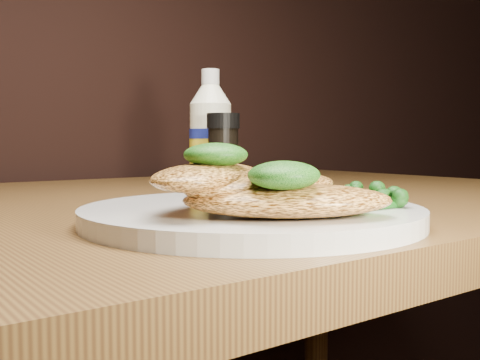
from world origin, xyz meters
TOP-DOWN VIEW (x-y plane):
  - plate at (-0.11, 0.81)m, footprint 0.30×0.30m
  - chicken_front at (-0.13, 0.74)m, footprint 0.18×0.16m
  - chicken_mid at (-0.13, 0.77)m, footprint 0.17×0.10m
  - chicken_back at (-0.16, 0.79)m, footprint 0.17×0.15m
  - pesto_front at (-0.15, 0.72)m, footprint 0.07×0.07m
  - pesto_back at (-0.17, 0.78)m, footprint 0.06×0.06m
  - broccolini_bundle at (-0.06, 0.76)m, footprint 0.17×0.16m
  - mayo_bottle at (0.05, 1.12)m, footprint 0.08×0.08m
  - pepper_grinder at (0.03, 1.06)m, footprint 0.05×0.05m

SIDE VIEW (x-z plane):
  - plate at x=-0.11m, z-range 0.75..0.77m
  - broccolini_bundle at x=-0.06m, z-range 0.77..0.79m
  - chicken_front at x=-0.13m, z-range 0.77..0.79m
  - chicken_mid at x=-0.13m, z-range 0.77..0.80m
  - chicken_back at x=-0.16m, z-range 0.78..0.81m
  - pesto_front at x=-0.15m, z-range 0.79..0.81m
  - pepper_grinder at x=0.03m, z-range 0.75..0.86m
  - pesto_back at x=-0.17m, z-range 0.80..0.82m
  - mayo_bottle at x=0.05m, z-range 0.75..0.93m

